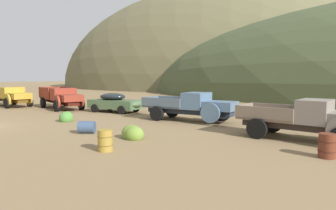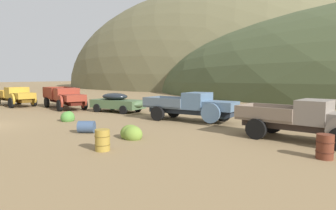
{
  "view_description": "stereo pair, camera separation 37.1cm",
  "coord_description": "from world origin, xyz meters",
  "px_view_note": "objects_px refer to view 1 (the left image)",
  "views": [
    {
      "loc": [
        18.42,
        -7.27,
        2.89
      ],
      "look_at": [
        9.17,
        6.59,
        1.28
      ],
      "focal_mm": 31.24,
      "sensor_mm": 36.0,
      "label": 1
    },
    {
      "loc": [
        18.72,
        -7.06,
        2.89
      ],
      "look_at": [
        9.17,
        6.59,
        1.28
      ],
      "focal_mm": 31.24,
      "sensor_mm": 36.0,
      "label": 2
    }
  ],
  "objects_px": {
    "oil_drum_tipped": "(87,127)",
    "car_weathered_green": "(117,102)",
    "truck_chalk_blue": "(195,106)",
    "truck_mustard": "(12,96)",
    "oil_drum_by_truck": "(327,146)",
    "truck_primer_gray": "(313,120)",
    "oil_drum_spare": "(105,140)",
    "truck_rust_red": "(63,98)"
  },
  "relations": [
    {
      "from": "truck_primer_gray",
      "to": "truck_mustard",
      "type": "bearing_deg",
      "value": -176.28
    },
    {
      "from": "oil_drum_spare",
      "to": "oil_drum_by_truck",
      "type": "bearing_deg",
      "value": 26.83
    },
    {
      "from": "truck_rust_red",
      "to": "oil_drum_by_truck",
      "type": "xyz_separation_m",
      "value": [
        21.41,
        -4.84,
        -0.58
      ]
    },
    {
      "from": "truck_rust_red",
      "to": "truck_chalk_blue",
      "type": "bearing_deg",
      "value": 18.37
    },
    {
      "from": "truck_chalk_blue",
      "to": "truck_primer_gray",
      "type": "relative_size",
      "value": 1.07
    },
    {
      "from": "truck_chalk_blue",
      "to": "oil_drum_tipped",
      "type": "bearing_deg",
      "value": -114.68
    },
    {
      "from": "truck_rust_red",
      "to": "truck_chalk_blue",
      "type": "height_order",
      "value": "truck_rust_red"
    },
    {
      "from": "car_weathered_green",
      "to": "truck_primer_gray",
      "type": "relative_size",
      "value": 0.83
    },
    {
      "from": "truck_mustard",
      "to": "truck_primer_gray",
      "type": "height_order",
      "value": "same"
    },
    {
      "from": "oil_drum_by_truck",
      "to": "oil_drum_tipped",
      "type": "relative_size",
      "value": 0.86
    },
    {
      "from": "truck_mustard",
      "to": "oil_drum_tipped",
      "type": "height_order",
      "value": "truck_mustard"
    },
    {
      "from": "car_weathered_green",
      "to": "truck_chalk_blue",
      "type": "bearing_deg",
      "value": -10.72
    },
    {
      "from": "car_weathered_green",
      "to": "oil_drum_by_truck",
      "type": "relative_size",
      "value": 5.46
    },
    {
      "from": "truck_rust_red",
      "to": "oil_drum_by_truck",
      "type": "distance_m",
      "value": 21.95
    },
    {
      "from": "truck_chalk_blue",
      "to": "oil_drum_by_truck",
      "type": "relative_size",
      "value": 7.09
    },
    {
      "from": "oil_drum_by_truck",
      "to": "oil_drum_spare",
      "type": "relative_size",
      "value": 1.05
    },
    {
      "from": "oil_drum_by_truck",
      "to": "truck_primer_gray",
      "type": "bearing_deg",
      "value": 107.41
    },
    {
      "from": "car_weathered_green",
      "to": "oil_drum_by_truck",
      "type": "xyz_separation_m",
      "value": [
        15.75,
        -5.79,
        -0.37
      ]
    },
    {
      "from": "truck_chalk_blue",
      "to": "truck_primer_gray",
      "type": "distance_m",
      "value": 7.54
    },
    {
      "from": "truck_mustard",
      "to": "oil_drum_spare",
      "type": "xyz_separation_m",
      "value": [
        20.08,
        -7.21,
        -0.57
      ]
    },
    {
      "from": "truck_mustard",
      "to": "oil_drum_by_truck",
      "type": "relative_size",
      "value": 6.96
    },
    {
      "from": "truck_mustard",
      "to": "truck_rust_red",
      "type": "height_order",
      "value": "truck_rust_red"
    },
    {
      "from": "oil_drum_by_truck",
      "to": "oil_drum_spare",
      "type": "distance_m",
      "value": 8.19
    },
    {
      "from": "truck_chalk_blue",
      "to": "oil_drum_tipped",
      "type": "height_order",
      "value": "truck_chalk_blue"
    },
    {
      "from": "truck_mustard",
      "to": "truck_rust_red",
      "type": "distance_m",
      "value": 6.13
    },
    {
      "from": "truck_rust_red",
      "to": "car_weathered_green",
      "type": "xyz_separation_m",
      "value": [
        5.65,
        0.95,
        -0.2
      ]
    },
    {
      "from": "car_weathered_green",
      "to": "truck_chalk_blue",
      "type": "relative_size",
      "value": 0.77
    },
    {
      "from": "truck_rust_red",
      "to": "truck_chalk_blue",
      "type": "relative_size",
      "value": 1.08
    },
    {
      "from": "truck_mustard",
      "to": "oil_drum_by_truck",
      "type": "xyz_separation_m",
      "value": [
        27.39,
        -3.51,
        -0.55
      ]
    },
    {
      "from": "oil_drum_tipped",
      "to": "truck_primer_gray",
      "type": "bearing_deg",
      "value": 23.44
    },
    {
      "from": "truck_chalk_blue",
      "to": "oil_drum_spare",
      "type": "distance_m",
      "value": 8.7
    },
    {
      "from": "oil_drum_tipped",
      "to": "car_weathered_green",
      "type": "bearing_deg",
      "value": 123.87
    },
    {
      "from": "truck_rust_red",
      "to": "car_weathered_green",
      "type": "distance_m",
      "value": 5.74
    },
    {
      "from": "truck_primer_gray",
      "to": "oil_drum_by_truck",
      "type": "height_order",
      "value": "truck_primer_gray"
    },
    {
      "from": "truck_chalk_blue",
      "to": "oil_drum_tipped",
      "type": "distance_m",
      "value": 7.17
    },
    {
      "from": "truck_rust_red",
      "to": "truck_primer_gray",
      "type": "distance_m",
      "value": 20.68
    },
    {
      "from": "truck_primer_gray",
      "to": "oil_drum_spare",
      "type": "height_order",
      "value": "truck_primer_gray"
    },
    {
      "from": "car_weathered_green",
      "to": "truck_chalk_blue",
      "type": "height_order",
      "value": "truck_chalk_blue"
    },
    {
      "from": "truck_chalk_blue",
      "to": "oil_drum_by_truck",
      "type": "height_order",
      "value": "truck_chalk_blue"
    },
    {
      "from": "oil_drum_by_truck",
      "to": "oil_drum_tipped",
      "type": "distance_m",
      "value": 10.89
    },
    {
      "from": "truck_mustard",
      "to": "truck_chalk_blue",
      "type": "distance_m",
      "value": 19.42
    },
    {
      "from": "truck_rust_red",
      "to": "car_weathered_green",
      "type": "height_order",
      "value": "truck_rust_red"
    }
  ]
}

